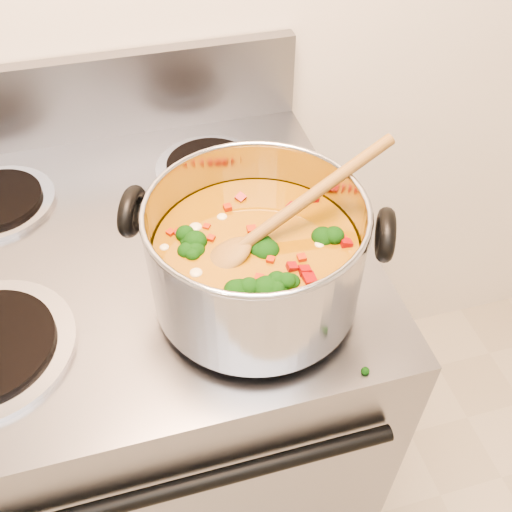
{
  "coord_description": "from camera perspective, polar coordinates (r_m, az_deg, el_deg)",
  "views": [
    {
      "loc": [
        0.11,
        0.48,
        1.56
      ],
      "look_at": [
        0.25,
        1.0,
        1.01
      ],
      "focal_mm": 40.0,
      "sensor_mm": 36.0,
      "label": 1
    }
  ],
  "objects": [
    {
      "name": "stockpot",
      "position": [
        0.77,
        0.02,
        -0.06
      ],
      "size": [
        0.35,
        0.29,
        0.17
      ],
      "rotation": [
        0.0,
        0.0,
        -0.4
      ],
      "color": "#A8A8B1",
      "rests_on": "electric_range"
    },
    {
      "name": "electric_range",
      "position": [
        1.29,
        -10.31,
        -13.39
      ],
      "size": [
        0.78,
        0.71,
        1.08
      ],
      "color": "gray",
      "rests_on": "ground"
    },
    {
      "name": "cooktop_crumbs",
      "position": [
        0.95,
        -2.84,
        3.96
      ],
      "size": [
        0.2,
        0.07,
        0.01
      ],
      "color": "black",
      "rests_on": "electric_range"
    },
    {
      "name": "wooden_spoon",
      "position": [
        0.74,
        1.37,
        3.01
      ],
      "size": [
        0.29,
        0.11,
        0.12
      ],
      "rotation": [
        0.0,
        0.0,
        0.27
      ],
      "color": "brown",
      "rests_on": "stockpot"
    }
  ]
}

